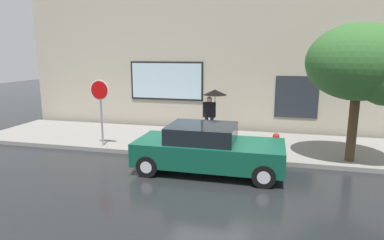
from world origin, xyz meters
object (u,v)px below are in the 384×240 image
fire_hydrant (276,144)px  pedestrian_with_umbrella (213,100)px  street_tree (365,65)px  stop_sign (100,99)px  parked_car (208,149)px

fire_hydrant → pedestrian_with_umbrella: size_ratio=0.38×
street_tree → stop_sign: bearing=-178.4°
fire_hydrant → stop_sign: bearing=-176.3°
pedestrian_with_umbrella → street_tree: bearing=-20.9°
pedestrian_with_umbrella → parked_car: bearing=-82.2°
pedestrian_with_umbrella → stop_sign: bearing=-150.5°
pedestrian_with_umbrella → stop_sign: (-3.79, -2.14, 0.19)m
pedestrian_with_umbrella → street_tree: size_ratio=0.46×
fire_hydrant → pedestrian_with_umbrella: (-2.50, 1.74, 1.19)m
parked_car → street_tree: 5.37m
fire_hydrant → stop_sign: stop_sign is taller
parked_car → fire_hydrant: (2.01, 1.77, -0.19)m
pedestrian_with_umbrella → fire_hydrant: bearing=-34.8°
street_tree → stop_sign: street_tree is taller
parked_car → street_tree: (4.49, 1.61, 2.48)m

